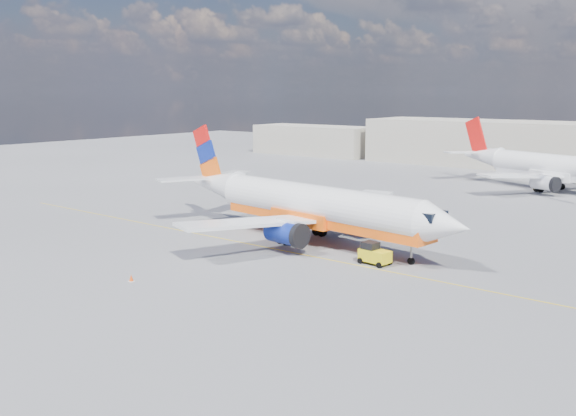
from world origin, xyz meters
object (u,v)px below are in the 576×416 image
Objects in this scene: main_jet at (310,205)px; gse_tug at (374,254)px; second_jet at (557,168)px; traffic_cone at (131,278)px.

gse_tug is (8.41, -2.91, -2.49)m from main_jet.
second_jet reaches higher than traffic_cone.
main_jet is 9.24m from gse_tug.
main_jet is at bearing 167.56° from gse_tug.
gse_tug is (0.15, -46.51, -2.35)m from second_jet.
traffic_cone is (-10.92, -14.62, -0.56)m from gse_tug.
second_jet is at bearing 85.85° from main_jet.
main_jet is 17.97m from traffic_cone.
main_jet is 44.37m from second_jet.
second_jet is 12.37× the size of gse_tug.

